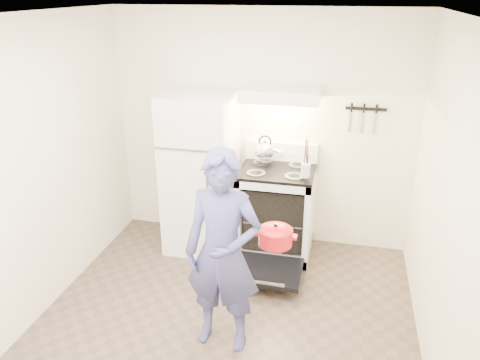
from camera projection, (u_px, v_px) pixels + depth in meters
name	position (u px, v px, depth m)	size (l,w,h in m)	color
floor	(218.00, 338.00, 3.84)	(3.60, 3.60, 0.00)	brown
back_wall	(262.00, 131.00, 4.97)	(3.20, 0.02, 2.50)	#F2E8CB
refrigerator	(201.00, 173.00, 4.94)	(0.70, 0.70, 1.70)	white
stove_body	(276.00, 213.00, 4.94)	(0.76, 0.65, 0.92)	white
cooktop	(277.00, 171.00, 4.76)	(0.76, 0.65, 0.03)	black
backsplash	(282.00, 151.00, 4.97)	(0.76, 0.07, 0.20)	white
oven_door	(265.00, 270.00, 4.53)	(0.70, 0.54, 0.04)	black
oven_rack	(276.00, 214.00, 4.95)	(0.60, 0.52, 0.01)	slate
range_hood	(281.00, 94.00, 4.53)	(0.76, 0.50, 0.12)	white
knife_strip	(366.00, 109.00, 4.63)	(0.40, 0.02, 0.03)	black
pizza_stone	(276.00, 212.00, 4.97)	(0.35, 0.35, 0.02)	#856D4E
tea_kettle	(265.00, 150.00, 4.85)	(0.25, 0.21, 0.31)	silver
utensil_jar	(306.00, 170.00, 4.47)	(0.09, 0.09, 0.13)	silver
person	(223.00, 253.00, 3.51)	(0.60, 0.39, 1.63)	#3C3A77
dutch_oven	(275.00, 237.00, 3.68)	(0.34, 0.27, 0.22)	red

